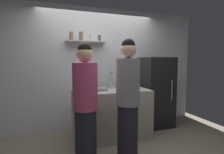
{
  "coord_description": "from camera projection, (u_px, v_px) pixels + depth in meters",
  "views": [
    {
      "loc": [
        -1.01,
        -2.54,
        1.47
      ],
      "look_at": [
        0.07,
        0.54,
        1.18
      ],
      "focal_mm": 28.32,
      "sensor_mm": 36.0,
      "label": 1
    }
  ],
  "objects": [
    {
      "name": "ground_plane",
      "position": [
        119.0,
        152.0,
        2.85
      ],
      "size": [
        5.28,
        5.28,
        0.0
      ],
      "primitive_type": "plane",
      "color": "gray"
    },
    {
      "name": "back_wall_assembly",
      "position": [
        98.0,
        69.0,
        3.91
      ],
      "size": [
        4.8,
        0.32,
        2.6
      ],
      "color": "white",
      "rests_on": "ground"
    },
    {
      "name": "refrigerator",
      "position": [
        156.0,
        92.0,
        3.99
      ],
      "size": [
        0.66,
        0.62,
        1.55
      ],
      "color": "black",
      "rests_on": "ground"
    },
    {
      "name": "counter",
      "position": [
        112.0,
        114.0,
        3.34
      ],
      "size": [
        1.44,
        0.62,
        0.93
      ],
      "primitive_type": "cube",
      "color": "#B7B2A8",
      "rests_on": "ground"
    },
    {
      "name": "baking_pan",
      "position": [
        97.0,
        89.0,
        3.26
      ],
      "size": [
        0.34,
        0.24,
        0.05
      ],
      "primitive_type": "cube",
      "color": "gray",
      "rests_on": "counter"
    },
    {
      "name": "utensil_holder",
      "position": [
        122.0,
        86.0,
        3.39
      ],
      "size": [
        0.1,
        0.1,
        0.21
      ],
      "color": "#B2B2B7",
      "rests_on": "counter"
    },
    {
      "name": "wine_bottle_dark_glass",
      "position": [
        133.0,
        81.0,
        3.68
      ],
      "size": [
        0.08,
        0.08,
        0.32
      ],
      "color": "black",
      "rests_on": "counter"
    },
    {
      "name": "wine_bottle_pale_glass",
      "position": [
        111.0,
        82.0,
        3.49
      ],
      "size": [
        0.08,
        0.08,
        0.34
      ],
      "color": "#B2BFB2",
      "rests_on": "counter"
    },
    {
      "name": "water_bottle_plastic",
      "position": [
        119.0,
        86.0,
        3.16
      ],
      "size": [
        0.09,
        0.09,
        0.22
      ],
      "color": "silver",
      "rests_on": "counter"
    },
    {
      "name": "person_grey_hoodie",
      "position": [
        128.0,
        101.0,
        2.54
      ],
      "size": [
        0.34,
        0.34,
        1.79
      ],
      "rotation": [
        0.0,
        0.0,
        5.37
      ],
      "color": "#262633",
      "rests_on": "ground"
    },
    {
      "name": "person_pink_top",
      "position": [
        85.0,
        106.0,
        2.41
      ],
      "size": [
        0.34,
        0.34,
        1.72
      ],
      "rotation": [
        0.0,
        0.0,
        3.83
      ],
      "color": "#262633",
      "rests_on": "ground"
    }
  ]
}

